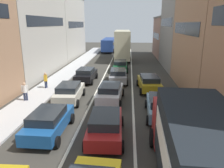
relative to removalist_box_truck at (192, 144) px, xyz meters
The scene contains 19 objects.
sidewalk_left 20.22m from the removalist_box_truck, 121.08° to the left, with size 2.60×64.00×0.14m, color #B6B6B6.
lane_stripe_left 18.18m from the removalist_box_truck, 107.37° to the left, with size 0.16×60.00×0.01m, color silver.
lane_stripe_right 17.47m from the removalist_box_truck, 96.60° to the left, with size 0.16×60.00×0.01m, color silver.
building_row_left 24.55m from the removalist_box_truck, 130.44° to the left, with size 7.20×43.90×13.35m.
building_row_right 18.89m from the removalist_box_truck, 70.47° to the left, with size 7.20×43.90×12.43m.
removalist_box_truck is the anchor object (origin of this frame).
sedan_centre_lane_second 5.28m from the removalist_box_truck, 134.78° to the left, with size 2.20×4.37×1.49m.
wagon_left_lane_second 8.02m from the removalist_box_truck, 150.89° to the left, with size 2.09×4.32×1.49m.
hatchback_centre_lane_third 10.44m from the removalist_box_truck, 111.91° to the left, with size 2.22×4.38×1.49m.
sedan_left_lane_third 11.94m from the removalist_box_truck, 127.57° to the left, with size 2.19×4.36×1.49m.
coupe_centre_lane_fourth 16.08m from the removalist_box_truck, 102.70° to the left, with size 2.17×4.35×1.49m.
sedan_left_lane_fourth 17.32m from the removalist_box_truck, 114.24° to the left, with size 2.16×4.35×1.49m.
sedan_centre_lane_fifth 21.72m from the removalist_box_truck, 99.32° to the left, with size 2.10×4.32×1.49m.
sedan_right_lane_behind_truck 6.93m from the removalist_box_truck, 91.11° to the left, with size 2.20×4.37×1.49m.
wagon_right_lane_far 12.99m from the removalist_box_truck, 91.81° to the left, with size 2.29×4.41×1.49m.
bus_mid_queue_primary 31.50m from the removalist_box_truck, 96.55° to the left, with size 3.03×10.57×5.06m.
bus_far_queue_secondary 43.31m from the removalist_box_truck, 99.37° to the left, with size 2.88×10.52×2.90m.
pedestrian_near_kerb 14.03m from the removalist_box_truck, 140.38° to the left, with size 0.53×0.34×1.66m.
pedestrian_far_sidewalk 16.38m from the removalist_box_truck, 129.74° to the left, with size 0.34×0.53×1.66m.
Camera 1 is at (1.29, -4.50, 6.24)m, focal length 34.68 mm.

